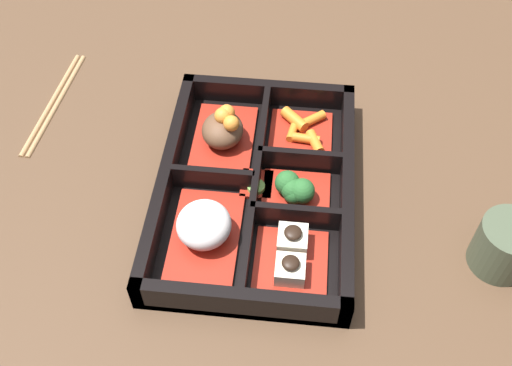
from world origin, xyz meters
name	(u,v)px	position (x,y,z in m)	size (l,w,h in m)	color
ground_plane	(256,196)	(0.00, 0.00, 0.00)	(3.00, 3.00, 0.00)	#4C3523
bento_base	(256,193)	(0.00, 0.00, 0.01)	(0.33, 0.23, 0.01)	black
bento_rim	(257,185)	(0.00, 0.00, 0.02)	(0.33, 0.23, 0.04)	black
bowl_rice	(204,228)	(-0.07, 0.05, 0.03)	(0.13, 0.08, 0.05)	maroon
bowl_stew	(223,131)	(0.08, 0.05, 0.03)	(0.13, 0.08, 0.06)	maroon
bowl_tofu	(291,256)	(-0.10, -0.05, 0.02)	(0.08, 0.08, 0.04)	maroon
bowl_greens	(294,190)	(-0.01, -0.05, 0.03)	(0.07, 0.08, 0.04)	maroon
bowl_carrots	(302,133)	(0.10, -0.05, 0.02)	(0.09, 0.08, 0.02)	maroon
bowl_pickles	(255,183)	(0.01, 0.00, 0.01)	(0.04, 0.04, 0.01)	maroon
tea_cup	(505,245)	(-0.07, -0.28, 0.03)	(0.07, 0.07, 0.06)	#424C38
chopsticks	(54,102)	(0.13, 0.30, 0.00)	(0.21, 0.03, 0.01)	#A87F51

